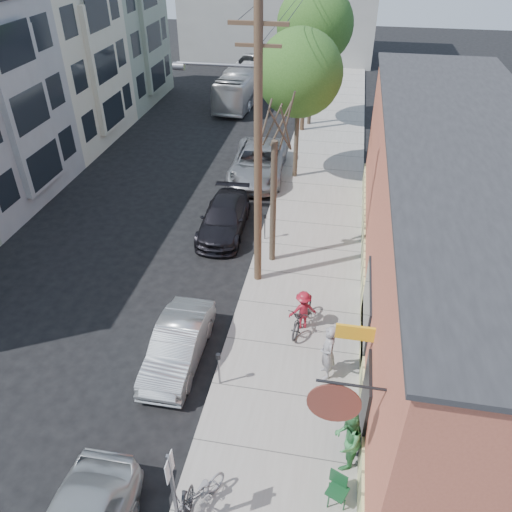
% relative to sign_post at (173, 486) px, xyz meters
% --- Properties ---
extents(ground, '(120.00, 120.00, 0.00)m').
position_rel_sign_post_xyz_m(ground, '(-2.35, 4.34, -1.83)').
color(ground, black).
extents(sidewalk, '(4.50, 58.00, 0.15)m').
position_rel_sign_post_xyz_m(sidewalk, '(1.90, 15.34, -1.76)').
color(sidewalk, gray).
rests_on(sidewalk, ground).
extents(cafe_building, '(6.60, 20.20, 6.61)m').
position_rel_sign_post_xyz_m(cafe_building, '(6.64, 9.33, 1.47)').
color(cafe_building, '#B55A43').
rests_on(cafe_building, ground).
extents(apartment_row, '(6.30, 32.00, 9.00)m').
position_rel_sign_post_xyz_m(apartment_row, '(-14.20, 18.34, 2.67)').
color(apartment_row, gray).
rests_on(apartment_row, ground).
extents(sign_post, '(0.07, 0.45, 2.80)m').
position_rel_sign_post_xyz_m(sign_post, '(0.00, 0.00, 0.00)').
color(sign_post, slate).
rests_on(sign_post, sidewalk).
extents(parking_meter_near, '(0.14, 0.14, 1.24)m').
position_rel_sign_post_xyz_m(parking_meter_near, '(-0.10, 4.36, -0.85)').
color(parking_meter_near, slate).
rests_on(parking_meter_near, sidewalk).
extents(parking_meter_far, '(0.14, 0.14, 1.24)m').
position_rel_sign_post_xyz_m(parking_meter_far, '(-0.10, 12.64, -0.85)').
color(parking_meter_far, slate).
rests_on(parking_meter_far, sidewalk).
extents(utility_pole_near, '(3.57, 0.28, 10.00)m').
position_rel_sign_post_xyz_m(utility_pole_near, '(0.04, 9.79, 3.58)').
color(utility_pole_near, '#503A28').
rests_on(utility_pole_near, sidewalk).
extents(utility_pole_far, '(1.80, 0.28, 10.00)m').
position_rel_sign_post_xyz_m(utility_pole_far, '(0.10, 26.16, 3.51)').
color(utility_pole_far, '#503A28').
rests_on(utility_pole_far, sidewalk).
extents(tree_bare, '(0.24, 0.24, 5.13)m').
position_rel_sign_post_xyz_m(tree_bare, '(0.45, 11.18, 0.88)').
color(tree_bare, '#44392C').
rests_on(tree_bare, sidewalk).
extents(tree_leafy_mid, '(4.19, 4.19, 7.50)m').
position_rel_sign_post_xyz_m(tree_leafy_mid, '(0.45, 19.17, 3.71)').
color(tree_leafy_mid, '#44392C').
rests_on(tree_leafy_mid, sidewalk).
extents(tree_leafy_far, '(4.68, 4.68, 8.48)m').
position_rel_sign_post_xyz_m(tree_leafy_far, '(0.45, 27.36, 4.45)').
color(tree_leafy_far, '#44392C').
rests_on(tree_leafy_far, sidewalk).
extents(patio_chair_a, '(0.66, 0.66, 0.88)m').
position_rel_sign_post_xyz_m(patio_chair_a, '(3.57, 1.27, -1.24)').
color(patio_chair_a, '#113E20').
rests_on(patio_chair_a, sidewalk).
extents(patron_grey, '(0.62, 0.80, 1.94)m').
position_rel_sign_post_xyz_m(patron_grey, '(3.04, 5.28, -0.71)').
color(patron_grey, gray).
rests_on(patron_grey, sidewalk).
extents(patron_green, '(0.94, 1.09, 1.91)m').
position_rel_sign_post_xyz_m(patron_green, '(3.71, 2.36, -0.73)').
color(patron_green, '#338044').
rests_on(patron_green, sidewalk).
extents(cyclist, '(1.10, 0.87, 1.49)m').
position_rel_sign_post_xyz_m(cyclist, '(2.10, 7.33, -0.94)').
color(cyclist, maroon).
rests_on(cyclist, sidewalk).
extents(cyclist_bike, '(1.11, 2.14, 1.07)m').
position_rel_sign_post_xyz_m(cyclist_bike, '(2.10, 7.33, -1.15)').
color(cyclist_bike, black).
rests_on(cyclist_bike, sidewalk).
extents(parked_bike_b, '(1.45, 1.82, 0.93)m').
position_rel_sign_post_xyz_m(parked_bike_b, '(0.32, 0.53, -1.22)').
color(parked_bike_b, slate).
rests_on(parked_bike_b, sidewalk).
extents(car_1, '(1.44, 4.10, 1.35)m').
position_rel_sign_post_xyz_m(car_1, '(-1.65, 5.20, -1.16)').
color(car_1, '#ACB1B4').
rests_on(car_1, ground).
extents(car_2, '(2.08, 4.77, 1.37)m').
position_rel_sign_post_xyz_m(car_2, '(-2.05, 13.19, -1.15)').
color(car_2, black).
rests_on(car_2, ground).
extents(car_3, '(3.08, 6.13, 1.67)m').
position_rel_sign_post_xyz_m(car_3, '(-1.55, 19.03, -1.00)').
color(car_3, gray).
rests_on(car_3, ground).
extents(bus, '(2.70, 9.53, 2.63)m').
position_rel_sign_post_xyz_m(bus, '(-4.96, 31.90, -0.52)').
color(bus, silver).
rests_on(bus, ground).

